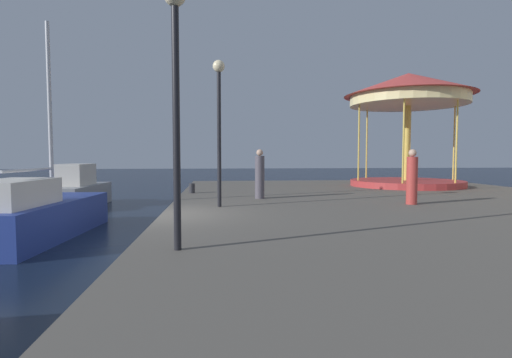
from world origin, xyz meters
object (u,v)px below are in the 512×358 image
Objects in this scene: lamp_post_near_edge at (176,70)px; bollard_north at (192,188)px; lamp_post_mid_promenade at (219,107)px; person_far_corner at (260,175)px; carousel at (408,102)px; person_near_carousel at (412,179)px; motorboat_grey at (76,191)px; sailboat_blue at (33,215)px.

bollard_north is at bearing 92.55° from lamp_post_near_edge.
person_far_corner is at bearing 56.15° from lamp_post_mid_promenade.
person_far_corner reaches higher than bollard_north.
lamp_post_mid_promenade is (-9.46, -7.15, -1.27)m from carousel.
lamp_post_near_edge is 2.44× the size of person_near_carousel.
bollard_north is (-0.43, 9.77, -2.72)m from lamp_post_near_edge.
motorboat_grey is 14.22m from person_near_carousel.
bollard_north is at bearing 138.73° from person_far_corner.
person_far_corner is at bearing -148.07° from carousel.
lamp_post_near_edge is 10.15m from bollard_north.
sailboat_blue is 6.06m from lamp_post_mid_promenade.
lamp_post_near_edge reaches higher than bollard_north.
bollard_north is at bearing -22.05° from motorboat_grey.
lamp_post_mid_promenade is 5.35m from bollard_north.
person_far_corner is (2.58, -2.26, 0.63)m from bollard_north.
lamp_post_near_edge reaches higher than person_near_carousel.
bollard_north is (5.37, -2.18, 0.27)m from motorboat_grey.
lamp_post_mid_promenade reaches higher than person_near_carousel.
carousel is 3.56× the size of person_far_corner.
carousel is at bearing 64.67° from person_near_carousel.
lamp_post_mid_promenade is 3.38m from person_far_corner.
person_near_carousel is (7.22, -4.39, 0.62)m from bollard_north.
carousel is at bearing 37.10° from lamp_post_mid_promenade.
lamp_post_near_edge reaches higher than person_far_corner.
motorboat_grey is 1.05× the size of lamp_post_near_edge.
lamp_post_mid_promenade is at bearing -45.45° from motorboat_grey.
sailboat_blue is at bearing -79.43° from motorboat_grey.
carousel reaches higher than lamp_post_near_edge.
motorboat_grey is 5.80m from bollard_north.
lamp_post_mid_promenade reaches higher than lamp_post_near_edge.
lamp_post_mid_promenade reaches higher than person_far_corner.
sailboat_blue is 1.01× the size of carousel.
person_near_carousel is (11.28, 0.46, 0.93)m from sailboat_blue.
bollard_north is 0.23× the size of person_far_corner.
motorboat_grey is 11.17× the size of bollard_north.
lamp_post_mid_promenade is at bearing -179.64° from person_near_carousel.
sailboat_blue is (1.31, -7.02, -0.04)m from motorboat_grey.
person_far_corner is (6.64, 2.58, 0.94)m from sailboat_blue.
sailboat_blue is 11.33m from person_near_carousel.
motorboat_grey is 13.62m from lamp_post_near_edge.
motorboat_grey is at bearing 100.57° from sailboat_blue.
motorboat_grey is at bearing 157.95° from bollard_north.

